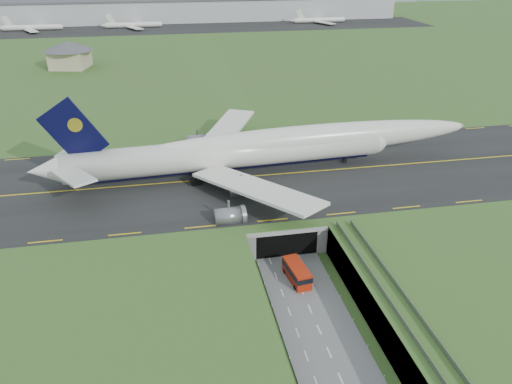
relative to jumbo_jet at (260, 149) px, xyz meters
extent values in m
plane|color=#3C5823|center=(-0.14, -35.23, -11.83)|extent=(900.00, 900.00, 0.00)
cube|color=gray|center=(-0.14, -35.23, -8.83)|extent=(800.00, 800.00, 6.00)
cube|color=slate|center=(-0.14, -42.73, -11.73)|extent=(12.00, 75.00, 0.20)
cube|color=black|center=(-0.14, -2.23, -5.74)|extent=(800.00, 44.00, 0.18)
cube|color=gray|center=(-0.14, -16.23, -6.33)|extent=(16.00, 22.00, 1.00)
cube|color=gray|center=(-7.14, -16.23, -8.83)|extent=(2.00, 22.00, 6.00)
cube|color=gray|center=(6.86, -16.23, -8.83)|extent=(2.00, 22.00, 6.00)
cube|color=black|center=(-0.14, -21.23, -9.33)|extent=(12.00, 12.00, 5.00)
cube|color=#A8A8A3|center=(-0.14, -27.28, -6.23)|extent=(17.00, 0.50, 0.80)
cube|color=#A8A8A3|center=(10.86, -53.73, -6.03)|extent=(3.00, 53.00, 0.50)
cube|color=gray|center=(9.46, -53.73, -5.28)|extent=(0.06, 53.00, 1.00)
cube|color=gray|center=(12.26, -53.73, -5.28)|extent=(0.06, 53.00, 1.00)
cylinder|color=#A8A8A3|center=(10.86, -63.23, -9.03)|extent=(0.90, 0.90, 5.60)
cylinder|color=#A8A8A3|center=(10.86, -51.23, -9.03)|extent=(0.90, 0.90, 5.60)
cylinder|color=#A8A8A3|center=(10.86, -39.23, -9.03)|extent=(0.90, 0.90, 5.60)
cylinder|color=silver|center=(-7.50, -0.45, -0.34)|extent=(72.50, 11.07, 6.80)
sphere|color=silver|center=(28.55, 1.70, -0.34)|extent=(7.05, 7.05, 6.66)
cone|color=silver|center=(-46.73, -2.78, -0.34)|extent=(7.81, 6.89, 6.46)
ellipsoid|color=silver|center=(11.96, 0.71, 1.19)|extent=(83.26, 11.17, 7.14)
ellipsoid|color=black|center=(27.49, 1.63, 0.51)|extent=(4.93, 3.25, 2.38)
cylinder|color=black|center=(-7.50, -0.45, -2.99)|extent=(68.66, 6.92, 2.86)
cube|color=silver|center=(-6.39, 16.64, -1.40)|extent=(20.90, 31.79, 2.86)
cube|color=silver|center=(-40.85, 5.55, 1.25)|extent=(9.21, 12.62, 1.09)
cube|color=silver|center=(-4.37, -17.28, -1.40)|extent=(23.73, 30.67, 2.86)
cube|color=silver|center=(-39.90, -10.35, 1.25)|extent=(10.17, 12.47, 1.09)
cube|color=black|center=(-39.84, -2.37, 7.63)|extent=(13.52, 1.44, 15.03)
cylinder|color=gold|center=(-39.31, -2.34, 9.22)|extent=(3.01, 0.92, 2.97)
cylinder|color=slate|center=(-7.33, 9.67, -4.69)|extent=(5.72, 3.83, 3.51)
cylinder|color=slate|center=(-13.01, 20.51, -4.69)|extent=(5.72, 3.83, 3.51)
cylinder|color=slate|center=(-6.14, -10.47, -4.69)|extent=(5.72, 3.83, 3.51)
cylinder|color=slate|center=(-10.48, -21.90, -4.69)|extent=(5.72, 3.83, 3.51)
cylinder|color=black|center=(21.34, 1.27, -5.07)|extent=(1.20, 0.60, 1.17)
cube|color=black|center=(-12.28, -0.73, -4.91)|extent=(6.80, 7.80, 1.49)
cube|color=#AA210B|center=(-0.23, -34.97, -10.13)|extent=(3.74, 7.79, 3.00)
cube|color=black|center=(-0.23, -34.97, -9.53)|extent=(3.81, 7.90, 1.00)
cube|color=black|center=(-0.23, -34.97, -11.38)|extent=(3.48, 7.27, 0.50)
cylinder|color=black|center=(-1.20, -37.61, -11.28)|extent=(0.46, 0.94, 0.90)
cylinder|color=black|center=(-1.84, -32.65, -11.28)|extent=(0.46, 0.94, 0.90)
cylinder|color=black|center=(1.38, -37.28, -11.28)|extent=(0.46, 0.94, 0.90)
cylinder|color=black|center=(0.74, -32.32, -11.28)|extent=(0.46, 0.94, 0.90)
cube|color=tan|center=(-59.36, 125.10, -2.00)|extent=(17.17, 17.17, 7.66)
cone|color=#4C4C51|center=(-59.36, 125.10, 3.74)|extent=(25.19, 25.19, 3.83)
cube|color=#B2B2B2|center=(-0.14, 264.77, 1.67)|extent=(300.00, 22.00, 15.00)
cube|color=black|center=(-0.14, 234.77, -5.69)|extent=(320.00, 50.00, 0.08)
cylinder|color=silver|center=(-97.90, 239.77, -3.65)|extent=(34.00, 3.20, 3.20)
cylinder|color=silver|center=(-35.99, 239.77, -3.65)|extent=(34.00, 3.20, 3.20)
cylinder|color=silver|center=(89.28, 239.77, -3.65)|extent=(34.00, 3.20, 3.20)
ellipsoid|color=slate|center=(119.86, 394.77, -15.83)|extent=(260.00, 91.00, 44.00)
ellipsoid|color=slate|center=(319.86, 394.77, -15.83)|extent=(180.00, 63.00, 60.00)
camera|label=1|loc=(-21.11, -105.56, 42.21)|focal=35.00mm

